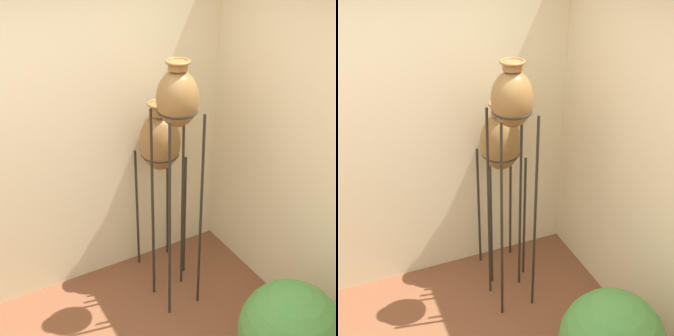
% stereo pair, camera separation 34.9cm
% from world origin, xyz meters
% --- Properties ---
extents(wall_back, '(7.21, 0.06, 2.70)m').
position_xyz_m(wall_back, '(0.00, 1.64, 1.35)').
color(wall_back, beige).
rests_on(wall_back, ground_plane).
extents(vase_stand_tall, '(0.28, 0.28, 1.98)m').
position_xyz_m(vase_stand_tall, '(0.85, 0.99, 1.66)').
color(vase_stand_tall, '#28231E').
rests_on(vase_stand_tall, ground_plane).
extents(vase_stand_medium, '(0.32, 0.32, 1.55)m').
position_xyz_m(vase_stand_medium, '(0.93, 1.37, 1.22)').
color(vase_stand_medium, '#28231E').
rests_on(vase_stand_medium, ground_plane).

